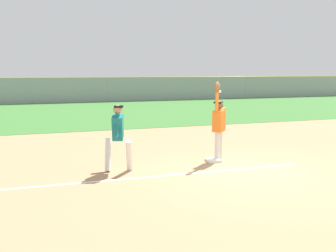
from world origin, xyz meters
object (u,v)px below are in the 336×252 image
object	(u,v)px
fielder	(219,122)
runner	(118,133)
parked_car_white	(113,92)
parked_car_red	(63,93)
first_base	(213,160)
baseball	(220,92)
parked_car_green	(167,91)

from	to	relation	value
fielder	runner	xyz separation A→B (m)	(-2.95, -0.27, -0.12)
parked_car_white	runner	bearing A→B (deg)	-104.40
fielder	runner	bearing A→B (deg)	49.32
fielder	parked_car_red	size ratio (longest dim) A/B	0.51
fielder	parked_car_red	world-z (taller)	fielder
fielder	parked_car_white	bearing A→B (deg)	-48.51
first_base	parked_car_red	world-z (taller)	parked_car_red
parked_car_red	parked_car_white	size ratio (longest dim) A/B	0.99
parked_car_white	parked_car_red	bearing A→B (deg)	176.19
parked_car_red	baseball	bearing A→B (deg)	-84.49
baseball	parked_car_white	xyz separation A→B (m)	(1.02, 24.43, -1.30)
baseball	parked_car_red	distance (m)	24.61
parked_car_red	parked_car_green	size ratio (longest dim) A/B	1.00
baseball	parked_car_red	world-z (taller)	baseball
runner	baseball	bearing A→B (deg)	25.42
runner	parked_car_green	xyz separation A→B (m)	(9.56, 25.26, -0.32)
parked_car_white	parked_car_green	size ratio (longest dim) A/B	1.02
runner	parked_car_white	bearing A→B (deg)	96.63
parked_car_green	fielder	bearing A→B (deg)	-102.69
runner	parked_car_white	world-z (taller)	runner
fielder	baseball	xyz separation A→B (m)	(0.14, 0.25, 0.86)
runner	baseball	world-z (taller)	baseball
fielder	first_base	bearing A→B (deg)	68.15
first_base	parked_car_red	xyz separation A→B (m)	(-3.15, 24.67, 0.63)
fielder	parked_car_white	distance (m)	24.71
first_base	baseball	distance (m)	1.99
baseball	parked_car_green	size ratio (longest dim) A/B	0.02
first_base	parked_car_white	distance (m)	24.81
fielder	baseball	world-z (taller)	fielder
first_base	baseball	bearing A→B (deg)	45.24
baseball	parked_car_red	size ratio (longest dim) A/B	0.02
fielder	parked_car_red	xyz separation A→B (m)	(-3.35, 24.58, -0.45)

